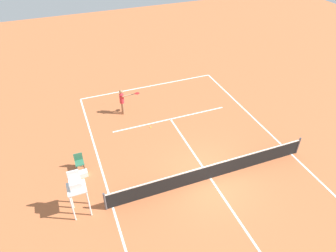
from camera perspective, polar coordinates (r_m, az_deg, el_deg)
name	(u,v)px	position (r m, az deg, el deg)	size (l,w,h in m)	color
ground_plane	(210,178)	(16.03, 7.85, -9.56)	(60.00, 60.00, 0.00)	#B76038
court_lines	(210,178)	(16.03, 7.85, -9.55)	(10.20, 20.25, 0.01)	white
tennis_net	(211,171)	(15.67, 8.00, -8.31)	(10.80, 0.10, 1.07)	#4C4C51
player_serving	(123,100)	(19.98, -8.41, 4.87)	(1.30, 0.52, 1.76)	#9E704C
tennis_ball	(151,127)	(19.07, -3.24, -0.22)	(0.07, 0.07, 0.07)	#CCE033
umpire_chair	(76,187)	(13.89, -16.63, -10.79)	(0.80, 0.80, 2.41)	silver
courtside_chair_mid	(79,161)	(16.64, -16.15, -6.28)	(0.44, 0.46, 0.95)	#262626
equipment_bag	(80,174)	(16.48, -15.97, -8.60)	(0.76, 0.32, 0.30)	white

